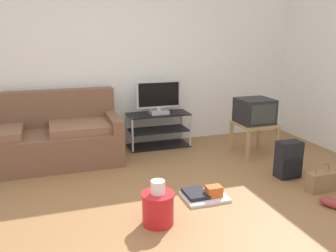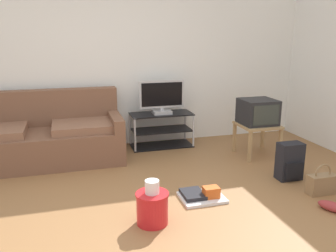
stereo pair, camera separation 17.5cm
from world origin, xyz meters
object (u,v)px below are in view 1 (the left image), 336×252
(backpack, at_px, (289,160))
(floor_tray, at_px, (204,195))
(flat_tv, at_px, (159,97))
(handbag, at_px, (321,181))
(cleaning_bucket, at_px, (158,206))
(crt_tv, at_px, (255,111))
(side_table, at_px, (254,128))
(couch, at_px, (37,139))
(tv_stand, at_px, (158,130))

(backpack, distance_m, floor_tray, 1.20)
(flat_tv, distance_m, handbag, 2.46)
(backpack, distance_m, cleaning_bucket, 1.86)
(crt_tv, distance_m, handbag, 1.42)
(side_table, distance_m, handbag, 1.33)
(couch, xyz_separation_m, cleaning_bucket, (1.04, -1.97, -0.16))
(tv_stand, height_order, floor_tray, tv_stand)
(crt_tv, xyz_separation_m, cleaning_bucket, (-1.83, -1.42, -0.45))
(tv_stand, relative_size, flat_tv, 1.37)
(cleaning_bucket, bearing_deg, side_table, 37.46)
(tv_stand, height_order, cleaning_bucket, tv_stand)
(couch, xyz_separation_m, crt_tv, (2.87, -0.55, 0.29))
(flat_tv, height_order, backpack, flat_tv)
(tv_stand, xyz_separation_m, backpack, (1.11, -1.63, -0.04))
(backpack, relative_size, cleaning_bucket, 1.06)
(side_table, relative_size, crt_tv, 1.12)
(flat_tv, distance_m, cleaning_bucket, 2.32)
(cleaning_bucket, xyz_separation_m, floor_tray, (0.60, 0.33, -0.13))
(flat_tv, bearing_deg, crt_tv, -31.75)
(crt_tv, relative_size, backpack, 1.04)
(backpack, xyz_separation_m, cleaning_bucket, (-1.77, -0.54, -0.04))
(handbag, bearing_deg, cleaning_bucket, -176.97)
(crt_tv, bearing_deg, floor_tray, -138.43)
(cleaning_bucket, relative_size, floor_tray, 0.93)
(tv_stand, xyz_separation_m, handbag, (1.21, -2.07, -0.14))
(flat_tv, xyz_separation_m, floor_tray, (-0.06, -1.82, -0.71))
(side_table, bearing_deg, cleaning_bucket, -142.54)
(crt_tv, bearing_deg, cleaning_bucket, -142.23)
(couch, distance_m, cleaning_bucket, 2.23)
(crt_tv, height_order, handbag, crt_tv)
(crt_tv, relative_size, handbag, 1.36)
(couch, height_order, crt_tv, couch)
(flat_tv, bearing_deg, couch, -174.02)
(tv_stand, bearing_deg, floor_tray, -91.95)
(couch, distance_m, handbag, 3.47)
(cleaning_bucket, bearing_deg, floor_tray, 28.64)
(tv_stand, distance_m, backpack, 1.97)
(side_table, bearing_deg, crt_tv, 90.00)
(tv_stand, xyz_separation_m, crt_tv, (1.17, -0.75, 0.37))
(floor_tray, bearing_deg, side_table, 41.14)
(handbag, relative_size, cleaning_bucket, 0.81)
(tv_stand, bearing_deg, handbag, -59.62)
(handbag, bearing_deg, crt_tv, 91.86)
(side_table, distance_m, crt_tv, 0.24)
(tv_stand, relative_size, side_table, 1.77)
(couch, xyz_separation_m, tv_stand, (1.70, 0.20, -0.07))
(couch, height_order, tv_stand, couch)
(floor_tray, bearing_deg, couch, 135.03)
(tv_stand, xyz_separation_m, floor_tray, (-0.06, -1.84, -0.21))
(couch, relative_size, floor_tray, 4.70)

